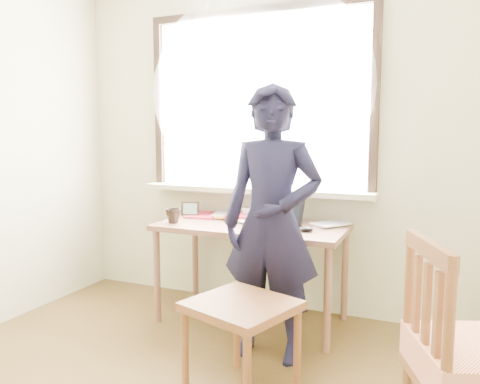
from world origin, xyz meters
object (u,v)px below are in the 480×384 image
at_px(work_chair, 241,316).
at_px(person, 272,224).
at_px(mug_white, 249,213).
at_px(mug_dark, 173,216).
at_px(side_chair, 473,366).
at_px(desk, 252,234).
at_px(laptop, 276,219).

xyz_separation_m(work_chair, person, (-0.01, 0.48, 0.40)).
relative_size(mug_white, mug_dark, 0.97).
height_order(mug_white, work_chair, mug_white).
height_order(mug_white, side_chair, side_chair).
bearing_deg(desk, mug_dark, -162.01).
distance_m(mug_white, work_chair, 1.27).
bearing_deg(mug_dark, work_chair, -41.32).
relative_size(desk, work_chair, 2.17).
relative_size(desk, laptop, 3.38).
relative_size(laptop, side_chair, 0.40).
relative_size(desk, person, 0.81).
relative_size(work_chair, side_chair, 0.63).
distance_m(laptop, mug_white, 0.40).
relative_size(laptop, mug_dark, 3.55).
bearing_deg(mug_white, laptop, -39.36).
xyz_separation_m(mug_white, work_chair, (0.43, -1.15, -0.33)).
bearing_deg(work_chair, desk, 108.77).
height_order(mug_white, person, person).
bearing_deg(mug_dark, mug_white, 42.35).
xyz_separation_m(laptop, side_chair, (1.17, -1.20, -0.26)).
relative_size(laptop, person, 0.24).
bearing_deg(desk, person, -55.57).
height_order(desk, mug_white, mug_white).
bearing_deg(work_chair, mug_dark, 138.68).
distance_m(mug_dark, side_chair, 2.20).
bearing_deg(side_chair, laptop, 134.25).
distance_m(laptop, person, 0.44).
height_order(desk, laptop, laptop).
xyz_separation_m(desk, laptop, (0.20, -0.03, 0.13)).
distance_m(mug_white, person, 0.80).
bearing_deg(side_chair, person, 143.59).
bearing_deg(mug_dark, person, -18.04).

